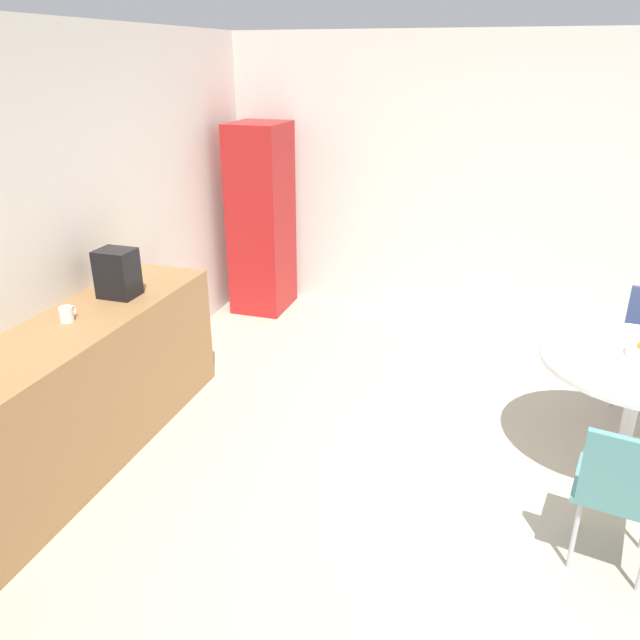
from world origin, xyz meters
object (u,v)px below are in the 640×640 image
round_table (638,380)px  coffee_maker (117,273)px  mug_green (67,314)px  locker_cabinet (262,219)px  chair_teal (623,485)px

round_table → coffee_maker: 3.32m
mug_green → round_table: bearing=-75.6°
locker_cabinet → chair_teal: bearing=-133.1°
locker_cabinet → mug_green: locker_cabinet is taller
locker_cabinet → round_table: 3.66m
chair_teal → round_table: bearing=-10.6°
round_table → mug_green: 3.44m
chair_teal → mug_green: size_ratio=6.43×
round_table → chair_teal: bearing=169.4°
coffee_maker → chair_teal: bearing=-100.9°
round_table → mug_green: mug_green is taller
round_table → coffee_maker: coffee_maker is taller
coffee_maker → mug_green: bearing=173.9°
locker_cabinet → coffee_maker: size_ratio=5.68×
round_table → chair_teal: (-0.98, 0.18, -0.08)m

